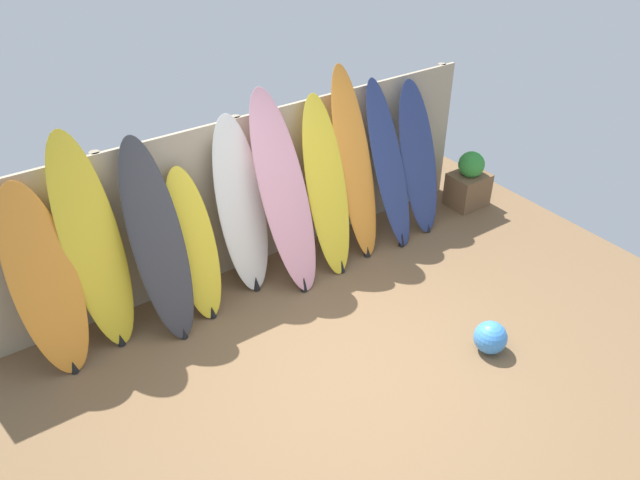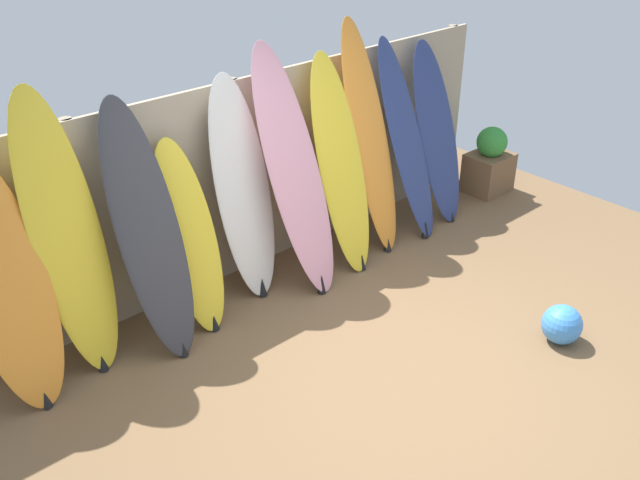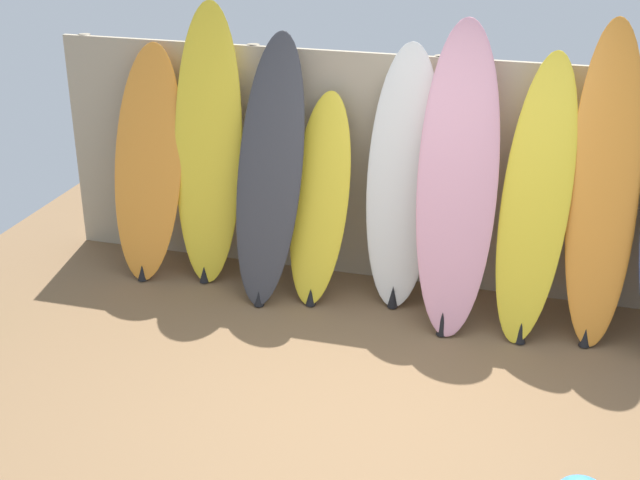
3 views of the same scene
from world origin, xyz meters
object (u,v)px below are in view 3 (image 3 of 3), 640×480
at_px(surfboard_yellow_3, 320,201).
at_px(surfboard_orange_7, 604,187).
at_px(surfboard_yellow_1, 208,147).
at_px(surfboard_white_4, 402,180).
at_px(surfboard_orange_0, 148,165).
at_px(surfboard_charcoal_2, 270,171).
at_px(surfboard_yellow_6, 536,202).
at_px(surfboard_pink_5, 457,181).

relative_size(surfboard_yellow_3, surfboard_orange_7, 0.71).
bearing_deg(surfboard_yellow_1, surfboard_white_4, -0.39).
height_order(surfboard_orange_0, surfboard_charcoal_2, surfboard_charcoal_2).
height_order(surfboard_yellow_1, surfboard_white_4, surfboard_yellow_1).
distance_m(surfboard_orange_0, surfboard_orange_7, 3.41).
relative_size(surfboard_charcoal_2, surfboard_orange_7, 0.90).
xyz_separation_m(surfboard_yellow_1, surfboard_orange_7, (2.92, -0.11, 0.01)).
distance_m(surfboard_yellow_3, surfboard_yellow_6, 1.58).
relative_size(surfboard_yellow_1, surfboard_yellow_3, 1.39).
bearing_deg(surfboard_yellow_1, surfboard_yellow_6, -4.19).
xyz_separation_m(surfboard_white_4, surfboard_yellow_6, (0.96, -0.17, 0.00)).
distance_m(surfboard_charcoal_2, surfboard_yellow_6, 1.94).
distance_m(surfboard_yellow_3, surfboard_orange_7, 2.02).
bearing_deg(surfboard_charcoal_2, surfboard_white_4, 8.20).
xyz_separation_m(surfboard_charcoal_2, surfboard_pink_5, (1.39, -0.03, 0.08)).
bearing_deg(surfboard_yellow_1, surfboard_orange_7, -2.23).
xyz_separation_m(surfboard_yellow_3, surfboard_orange_7, (2.00, -0.01, 0.32)).
height_order(surfboard_white_4, surfboard_pink_5, surfboard_pink_5).
distance_m(surfboard_yellow_1, surfboard_white_4, 1.53).
relative_size(surfboard_orange_0, surfboard_pink_5, 0.86).
bearing_deg(surfboard_yellow_3, surfboard_orange_7, -0.27).
distance_m(surfboard_orange_0, surfboard_yellow_6, 2.98).
height_order(surfboard_orange_0, surfboard_pink_5, surfboard_pink_5).
relative_size(surfboard_orange_0, surfboard_yellow_3, 1.18).
bearing_deg(surfboard_pink_5, surfboard_orange_0, 177.39).
height_order(surfboard_charcoal_2, surfboard_orange_7, surfboard_orange_7).
distance_m(surfboard_yellow_1, surfboard_charcoal_2, 0.58).
relative_size(surfboard_white_4, surfboard_yellow_6, 1.00).
height_order(surfboard_yellow_1, surfboard_pink_5, surfboard_yellow_1).
bearing_deg(surfboard_pink_5, surfboard_charcoal_2, 178.62).
bearing_deg(surfboard_yellow_6, surfboard_yellow_1, 175.81).
height_order(surfboard_orange_0, surfboard_yellow_1, surfboard_yellow_1).
height_order(surfboard_charcoal_2, surfboard_white_4, surfboard_charcoal_2).
bearing_deg(surfboard_orange_0, surfboard_orange_7, -0.67).
xyz_separation_m(surfboard_orange_0, surfboard_charcoal_2, (1.04, -0.08, 0.08)).
height_order(surfboard_yellow_1, surfboard_charcoal_2, surfboard_yellow_1).
xyz_separation_m(surfboard_yellow_6, surfboard_orange_7, (0.43, 0.07, 0.12)).
xyz_separation_m(surfboard_yellow_3, surfboard_yellow_6, (1.56, -0.08, 0.19)).
relative_size(surfboard_charcoal_2, surfboard_pink_5, 0.92).
xyz_separation_m(surfboard_charcoal_2, surfboard_white_4, (0.97, 0.14, -0.02)).
height_order(surfboard_yellow_3, surfboard_orange_7, surfboard_orange_7).
distance_m(surfboard_white_4, surfboard_pink_5, 0.46).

